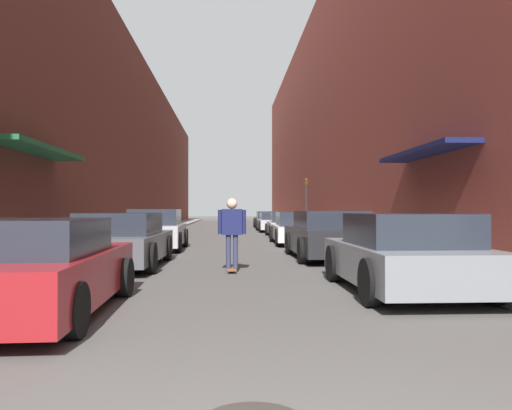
# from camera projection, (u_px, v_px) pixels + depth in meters

# --- Properties ---
(ground) EXTENTS (139.22, 139.22, 0.00)m
(ground) POSITION_uv_depth(u_px,v_px,m) (232.00, 234.00, 27.29)
(ground) COLOR #4C4947
(curb_strip_left) EXTENTS (1.80, 63.28, 0.12)m
(curb_strip_left) POSITION_uv_depth(u_px,v_px,m) (163.00, 229.00, 33.36)
(curb_strip_left) COLOR gray
(curb_strip_left) RESTS_ON ground
(curb_strip_right) EXTENTS (1.80, 63.28, 0.12)m
(curb_strip_right) POSITION_uv_depth(u_px,v_px,m) (299.00, 229.00, 33.86)
(curb_strip_right) COLOR gray
(curb_strip_right) RESTS_ON ground
(building_row_left) EXTENTS (4.90, 63.28, 10.82)m
(building_row_left) POSITION_uv_depth(u_px,v_px,m) (120.00, 149.00, 33.25)
(building_row_left) COLOR brown
(building_row_left) RESTS_ON ground
(building_row_right) EXTENTS (4.90, 63.28, 14.95)m
(building_row_right) POSITION_uv_depth(u_px,v_px,m) (341.00, 120.00, 34.07)
(building_row_right) COLOR brown
(building_row_right) RESTS_ON ground
(parked_car_left_0) EXTENTS (2.02, 4.19, 1.25)m
(parked_car_left_0) POSITION_uv_depth(u_px,v_px,m) (32.00, 269.00, 6.45)
(parked_car_left_0) COLOR maroon
(parked_car_left_0) RESTS_ON ground
(parked_car_left_1) EXTENTS (1.96, 4.50, 1.29)m
(parked_car_left_1) POSITION_uv_depth(u_px,v_px,m) (122.00, 241.00, 11.85)
(parked_car_left_1) COLOR #515459
(parked_car_left_1) RESTS_ON ground
(parked_car_left_2) EXTENTS (1.91, 4.01, 1.38)m
(parked_car_left_2) POSITION_uv_depth(u_px,v_px,m) (156.00, 230.00, 16.89)
(parked_car_left_2) COLOR #B7B7BC
(parked_car_left_2) RESTS_ON ground
(parked_car_right_0) EXTENTS (2.04, 3.97, 1.30)m
(parked_car_right_0) POSITION_uv_depth(u_px,v_px,m) (405.00, 254.00, 8.24)
(parked_car_right_0) COLOR gray
(parked_car_right_0) RESTS_ON ground
(parked_car_right_1) EXTENTS (2.06, 4.30, 1.33)m
(parked_car_right_1) POSITION_uv_depth(u_px,v_px,m) (329.00, 235.00, 13.82)
(parked_car_right_1) COLOR #232326
(parked_car_right_1) RESTS_ON ground
(parked_car_right_2) EXTENTS (1.99, 4.28, 1.27)m
(parked_car_right_2) POSITION_uv_depth(u_px,v_px,m) (298.00, 229.00, 19.59)
(parked_car_right_2) COLOR silver
(parked_car_right_2) RESTS_ON ground
(parked_car_right_3) EXTENTS (1.97, 4.10, 1.19)m
(parked_car_right_3) POSITION_uv_depth(u_px,v_px,m) (287.00, 225.00, 24.99)
(parked_car_right_3) COLOR #B7B7BC
(parked_car_right_3) RESTS_ON ground
(parked_car_right_4) EXTENTS (1.96, 4.35, 1.16)m
(parked_car_right_4) POSITION_uv_depth(u_px,v_px,m) (273.00, 222.00, 30.67)
(parked_car_right_4) COLOR #B7B7BC
(parked_car_right_4) RESTS_ON ground
(parked_car_right_5) EXTENTS (2.04, 4.40, 1.22)m
(parked_car_right_5) POSITION_uv_depth(u_px,v_px,m) (268.00, 220.00, 36.04)
(parked_car_right_5) COLOR #232326
(parked_car_right_5) RESTS_ON ground
(skateboarder) EXTENTS (0.62, 0.78, 1.61)m
(skateboarder) POSITION_uv_depth(u_px,v_px,m) (232.00, 227.00, 10.93)
(skateboarder) COLOR brown
(skateboarder) RESTS_ON ground
(traffic_light) EXTENTS (0.16, 0.22, 3.24)m
(traffic_light) POSITION_uv_depth(u_px,v_px,m) (306.00, 197.00, 31.67)
(traffic_light) COLOR #2D2D2D
(traffic_light) RESTS_ON curb_strip_right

